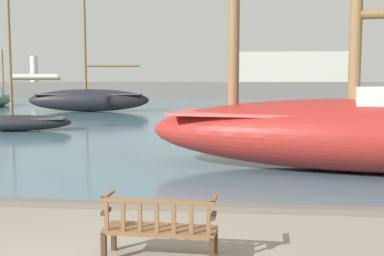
% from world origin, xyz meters
% --- Properties ---
extents(harbor_water, '(100.00, 80.00, 0.08)m').
position_xyz_m(harbor_water, '(0.00, 44.00, 0.04)').
color(harbor_water, slate).
rests_on(harbor_water, ground).
extents(quay_edge_kerb, '(40.00, 0.30, 0.12)m').
position_xyz_m(quay_edge_kerb, '(0.00, 3.85, 0.06)').
color(quay_edge_kerb, '#675F54').
rests_on(quay_edge_kerb, ground).
extents(park_bench, '(1.62, 0.60, 0.92)m').
position_xyz_m(park_bench, '(0.83, 1.22, 0.47)').
color(park_bench, '#3D2A19').
rests_on(park_bench, ground).
extents(sailboat_nearest_port, '(9.56, 3.42, 11.96)m').
position_xyz_m(sailboat_nearest_port, '(-9.75, 31.12, 1.05)').
color(sailboat_nearest_port, black).
rests_on(sailboat_nearest_port, harbor_water).
extents(sailboat_far_starboard, '(5.53, 2.58, 7.46)m').
position_xyz_m(sailboat_far_starboard, '(-8.86, 16.86, 0.61)').
color(sailboat_far_starboard, black).
rests_on(sailboat_far_starboard, harbor_water).
extents(sailboat_mid_starboard, '(12.38, 5.31, 13.59)m').
position_xyz_m(sailboat_mid_starboard, '(5.34, 7.95, 1.33)').
color(sailboat_mid_starboard, maroon).
rests_on(sailboat_mid_starboard, harbor_water).
extents(far_breakwater, '(59.61, 2.40, 6.02)m').
position_xyz_m(far_breakwater, '(2.00, 56.82, 1.92)').
color(far_breakwater, '#66605B').
rests_on(far_breakwater, ground).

